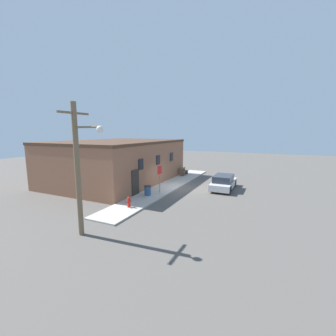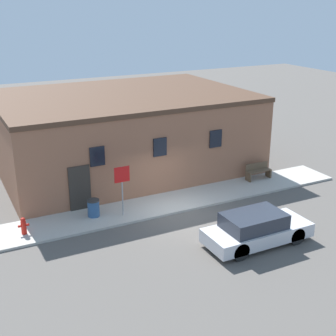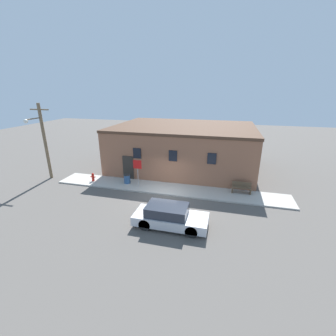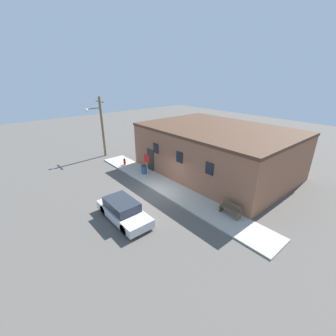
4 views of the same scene
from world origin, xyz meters
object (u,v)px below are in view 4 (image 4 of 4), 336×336
at_px(trash_bin, 144,169).
at_px(stop_sign, 147,162).
at_px(bench, 230,209).
at_px(parked_car, 123,210).
at_px(utility_pole, 101,125).
at_px(fire_hydrant, 125,162).

bearing_deg(trash_bin, stop_sign, -22.41).
distance_m(bench, trash_bin, 9.36).
bearing_deg(parked_car, bench, 52.12).
relative_size(bench, trash_bin, 1.81).
height_order(bench, parked_car, parked_car).
height_order(stop_sign, utility_pole, utility_pole).
distance_m(fire_hydrant, bench, 12.47).
height_order(fire_hydrant, bench, bench).
distance_m(trash_bin, parked_car, 7.18).
relative_size(fire_hydrant, parked_car, 0.17).
bearing_deg(fire_hydrant, trash_bin, 5.75).
xyz_separation_m(trash_bin, utility_pole, (-7.40, -0.49, 3.10)).
bearing_deg(bench, parked_car, -127.88).
bearing_deg(stop_sign, utility_pole, 179.92).
bearing_deg(trash_bin, utility_pole, -176.24).
bearing_deg(fire_hydrant, stop_sign, -2.48).
bearing_deg(utility_pole, trash_bin, 3.76).
xyz_separation_m(bench, parked_car, (-4.33, -5.57, 0.11)).
xyz_separation_m(stop_sign, bench, (8.14, 0.93, -1.19)).
xyz_separation_m(fire_hydrant, parked_car, (8.11, -4.82, 0.18)).
height_order(fire_hydrant, utility_pole, utility_pole).
bearing_deg(stop_sign, parked_car, -50.55).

